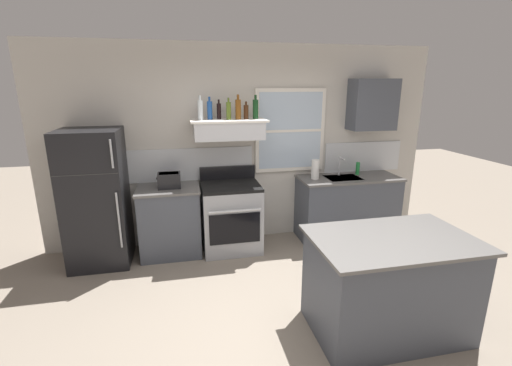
{
  "coord_description": "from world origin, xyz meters",
  "views": [
    {
      "loc": [
        -0.85,
        -2.55,
        2.18
      ],
      "look_at": [
        -0.05,
        1.2,
        1.1
      ],
      "focal_mm": 24.73,
      "sensor_mm": 36.0,
      "label": 1
    }
  ],
  "objects_px": {
    "bottle_balsamic_dark": "(219,111)",
    "paper_towel_roll": "(315,169)",
    "bottle_blue_liqueur": "(210,110)",
    "kitchen_island": "(388,284)",
    "bottle_olive_oil_square": "(229,110)",
    "dish_soap_bottle": "(358,168)",
    "stove_range": "(231,216)",
    "bottle_amber_wine": "(238,109)",
    "bottle_brown_stout": "(246,112)",
    "refrigerator": "(96,199)",
    "bottle_dark_green_wine": "(256,109)",
    "bottle_clear_tall": "(200,110)",
    "toaster": "(169,180)"
  },
  "relations": [
    {
      "from": "bottle_blue_liqueur",
      "to": "dish_soap_bottle",
      "type": "xyz_separation_m",
      "value": [
        2.11,
        0.01,
        -0.86
      ]
    },
    {
      "from": "stove_range",
      "to": "bottle_olive_oil_square",
      "type": "bearing_deg",
      "value": 85.91
    },
    {
      "from": "bottle_dark_green_wine",
      "to": "kitchen_island",
      "type": "relative_size",
      "value": 0.22
    },
    {
      "from": "toaster",
      "to": "bottle_clear_tall",
      "type": "xyz_separation_m",
      "value": [
        0.43,
        0.05,
        0.86
      ]
    },
    {
      "from": "bottle_balsamic_dark",
      "to": "dish_soap_bottle",
      "type": "distance_m",
      "value": 2.16
    },
    {
      "from": "paper_towel_roll",
      "to": "dish_soap_bottle",
      "type": "distance_m",
      "value": 0.7
    },
    {
      "from": "bottle_clear_tall",
      "to": "bottle_brown_stout",
      "type": "height_order",
      "value": "bottle_clear_tall"
    },
    {
      "from": "bottle_olive_oil_square",
      "to": "paper_towel_roll",
      "type": "xyz_separation_m",
      "value": [
        1.18,
        -0.03,
        -0.81
      ]
    },
    {
      "from": "refrigerator",
      "to": "bottle_balsamic_dark",
      "type": "relative_size",
      "value": 6.82
    },
    {
      "from": "bottle_blue_liqueur",
      "to": "bottle_brown_stout",
      "type": "distance_m",
      "value": 0.46
    },
    {
      "from": "refrigerator",
      "to": "bottle_dark_green_wine",
      "type": "xyz_separation_m",
      "value": [
        2.0,
        0.11,
        1.03
      ]
    },
    {
      "from": "refrigerator",
      "to": "bottle_brown_stout",
      "type": "relative_size",
      "value": 7.57
    },
    {
      "from": "stove_range",
      "to": "bottle_blue_liqueur",
      "type": "relative_size",
      "value": 3.87
    },
    {
      "from": "bottle_dark_green_wine",
      "to": "dish_soap_bottle",
      "type": "relative_size",
      "value": 1.68
    },
    {
      "from": "bottle_balsamic_dark",
      "to": "toaster",
      "type": "bearing_deg",
      "value": -168.57
    },
    {
      "from": "refrigerator",
      "to": "bottle_olive_oil_square",
      "type": "xyz_separation_m",
      "value": [
        1.65,
        0.09,
        1.02
      ]
    },
    {
      "from": "bottle_amber_wine",
      "to": "bottle_balsamic_dark",
      "type": "bearing_deg",
      "value": 159.23
    },
    {
      "from": "bottle_clear_tall",
      "to": "dish_soap_bottle",
      "type": "xyz_separation_m",
      "value": [
        2.23,
        0.07,
        -0.87
      ]
    },
    {
      "from": "bottle_clear_tall",
      "to": "stove_range",
      "type": "bearing_deg",
      "value": -11.29
    },
    {
      "from": "toaster",
      "to": "bottle_brown_stout",
      "type": "xyz_separation_m",
      "value": [
        1.01,
        0.06,
        0.83
      ]
    },
    {
      "from": "bottle_olive_oil_square",
      "to": "toaster",
      "type": "bearing_deg",
      "value": -176.61
    },
    {
      "from": "dish_soap_bottle",
      "to": "refrigerator",
      "type": "bearing_deg",
      "value": -177.4
    },
    {
      "from": "bottle_clear_tall",
      "to": "paper_towel_roll",
      "type": "distance_m",
      "value": 1.74
    },
    {
      "from": "refrigerator",
      "to": "bottle_dark_green_wine",
      "type": "relative_size",
      "value": 5.55
    },
    {
      "from": "bottle_blue_liqueur",
      "to": "kitchen_island",
      "type": "bearing_deg",
      "value": -56.75
    },
    {
      "from": "refrigerator",
      "to": "stove_range",
      "type": "relative_size",
      "value": 1.54
    },
    {
      "from": "bottle_amber_wine",
      "to": "bottle_brown_stout",
      "type": "bearing_deg",
      "value": 6.1
    },
    {
      "from": "bottle_clear_tall",
      "to": "bottle_amber_wine",
      "type": "height_order",
      "value": "bottle_amber_wine"
    },
    {
      "from": "refrigerator",
      "to": "kitchen_island",
      "type": "distance_m",
      "value": 3.4
    },
    {
      "from": "bottle_amber_wine",
      "to": "dish_soap_bottle",
      "type": "relative_size",
      "value": 1.71
    },
    {
      "from": "bottle_olive_oil_square",
      "to": "dish_soap_bottle",
      "type": "bearing_deg",
      "value": 2.23
    },
    {
      "from": "kitchen_island",
      "to": "bottle_clear_tall",
      "type": "bearing_deg",
      "value": 126.31
    },
    {
      "from": "stove_range",
      "to": "bottle_clear_tall",
      "type": "height_order",
      "value": "bottle_clear_tall"
    },
    {
      "from": "bottle_blue_liqueur",
      "to": "kitchen_island",
      "type": "xyz_separation_m",
      "value": [
        1.36,
        -2.07,
        -1.41
      ]
    },
    {
      "from": "dish_soap_bottle",
      "to": "stove_range",
      "type": "bearing_deg",
      "value": -175.82
    },
    {
      "from": "refrigerator",
      "to": "bottle_blue_liqueur",
      "type": "xyz_separation_m",
      "value": [
        1.42,
        0.15,
        1.03
      ]
    },
    {
      "from": "bottle_olive_oil_square",
      "to": "bottle_dark_green_wine",
      "type": "bearing_deg",
      "value": 3.7
    },
    {
      "from": "paper_towel_roll",
      "to": "bottle_amber_wine",
      "type": "bearing_deg",
      "value": 178.52
    },
    {
      "from": "toaster",
      "to": "bottle_blue_liqueur",
      "type": "distance_m",
      "value": 1.02
    },
    {
      "from": "stove_range",
      "to": "bottle_dark_green_wine",
      "type": "bearing_deg",
      "value": 13.79
    },
    {
      "from": "bottle_clear_tall",
      "to": "paper_towel_roll",
      "type": "bearing_deg",
      "value": -1.2
    },
    {
      "from": "refrigerator",
      "to": "bottle_clear_tall",
      "type": "distance_m",
      "value": 1.66
    },
    {
      "from": "bottle_blue_liqueur",
      "to": "kitchen_island",
      "type": "relative_size",
      "value": 0.2
    },
    {
      "from": "bottle_olive_oil_square",
      "to": "dish_soap_bottle",
      "type": "xyz_separation_m",
      "value": [
        1.88,
        0.07,
        -0.86
      ]
    },
    {
      "from": "bottle_dark_green_wine",
      "to": "dish_soap_bottle",
      "type": "bearing_deg",
      "value": 1.89
    },
    {
      "from": "toaster",
      "to": "kitchen_island",
      "type": "xyz_separation_m",
      "value": [
        1.91,
        -1.96,
        -0.55
      ]
    },
    {
      "from": "bottle_balsamic_dark",
      "to": "paper_towel_roll",
      "type": "bearing_deg",
      "value": -5.11
    },
    {
      "from": "refrigerator",
      "to": "stove_range",
      "type": "xyz_separation_m",
      "value": [
        1.65,
        0.02,
        -0.37
      ]
    },
    {
      "from": "paper_towel_roll",
      "to": "kitchen_island",
      "type": "distance_m",
      "value": 2.07
    },
    {
      "from": "bottle_clear_tall",
      "to": "bottle_balsamic_dark",
      "type": "height_order",
      "value": "bottle_clear_tall"
    }
  ]
}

